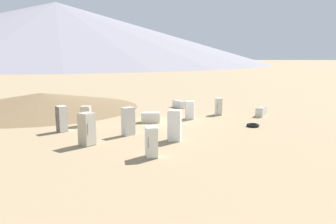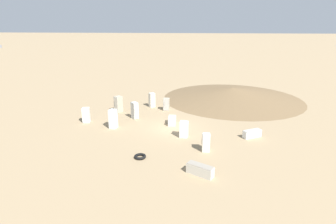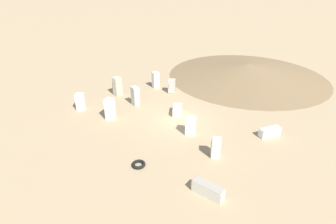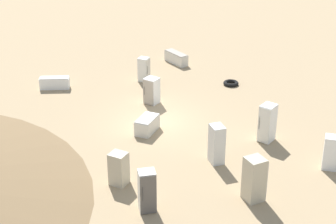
{
  "view_description": "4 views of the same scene",
  "coord_description": "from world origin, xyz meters",
  "px_view_note": "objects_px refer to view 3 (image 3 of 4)",
  "views": [
    {
      "loc": [
        1.88,
        -25.51,
        5.14
      ],
      "look_at": [
        0.29,
        -1.15,
        1.0
      ],
      "focal_mm": 35.0,
      "sensor_mm": 36.0,
      "label": 1
    },
    {
      "loc": [
        24.06,
        4.16,
        9.56
      ],
      "look_at": [
        0.26,
        -0.38,
        1.76
      ],
      "focal_mm": 28.0,
      "sensor_mm": 36.0,
      "label": 2
    },
    {
      "loc": [
        19.65,
        3.58,
        11.29
      ],
      "look_at": [
        0.68,
        -0.69,
        1.08
      ],
      "focal_mm": 28.0,
      "sensor_mm": 36.0,
      "label": 3
    },
    {
      "loc": [
        -22.56,
        -13.86,
        13.23
      ],
      "look_at": [
        -0.87,
        -1.28,
        1.24
      ],
      "focal_mm": 60.0,
      "sensor_mm": 36.0,
      "label": 4
    }
  ],
  "objects_px": {
    "discarded_fridge_0": "(191,126)",
    "discarded_fridge_3": "(110,109)",
    "discarded_fridge_4": "(270,132)",
    "discarded_fridge_8": "(117,86)",
    "discarded_fridge_9": "(80,102)",
    "scrap_tire": "(139,164)",
    "discarded_fridge_5": "(208,190)",
    "discarded_fridge_10": "(177,110)",
    "discarded_fridge_7": "(172,86)",
    "discarded_fridge_2": "(135,96)",
    "discarded_fridge_1": "(216,148)",
    "discarded_fridge_6": "(155,80)"
  },
  "relations": [
    {
      "from": "discarded_fridge_0",
      "to": "discarded_fridge_3",
      "type": "bearing_deg",
      "value": 176.42
    },
    {
      "from": "discarded_fridge_7",
      "to": "discarded_fridge_2",
      "type": "bearing_deg",
      "value": 50.88
    },
    {
      "from": "discarded_fridge_5",
      "to": "discarded_fridge_8",
      "type": "xyz_separation_m",
      "value": [
        -12.29,
        -10.55,
        0.59
      ]
    },
    {
      "from": "discarded_fridge_1",
      "to": "discarded_fridge_10",
      "type": "xyz_separation_m",
      "value": [
        -5.67,
        -3.77,
        -0.36
      ]
    },
    {
      "from": "discarded_fridge_0",
      "to": "scrap_tire",
      "type": "distance_m",
      "value": 5.48
    },
    {
      "from": "discarded_fridge_1",
      "to": "discarded_fridge_7",
      "type": "height_order",
      "value": "discarded_fridge_1"
    },
    {
      "from": "discarded_fridge_1",
      "to": "discarded_fridge_5",
      "type": "xyz_separation_m",
      "value": [
        3.72,
        -0.19,
        -0.38
      ]
    },
    {
      "from": "discarded_fridge_4",
      "to": "discarded_fridge_0",
      "type": "bearing_deg",
      "value": -112.78
    },
    {
      "from": "discarded_fridge_9",
      "to": "discarded_fridge_2",
      "type": "bearing_deg",
      "value": -80.43
    },
    {
      "from": "discarded_fridge_8",
      "to": "discarded_fridge_10",
      "type": "distance_m",
      "value": 7.57
    },
    {
      "from": "discarded_fridge_4",
      "to": "discarded_fridge_10",
      "type": "relative_size",
      "value": 1.15
    },
    {
      "from": "discarded_fridge_0",
      "to": "discarded_fridge_3",
      "type": "height_order",
      "value": "discarded_fridge_3"
    },
    {
      "from": "discarded_fridge_5",
      "to": "discarded_fridge_7",
      "type": "xyz_separation_m",
      "value": [
        -14.08,
        -5.11,
        0.37
      ]
    },
    {
      "from": "discarded_fridge_2",
      "to": "discarded_fridge_7",
      "type": "xyz_separation_m",
      "value": [
        -3.74,
        2.81,
        -0.19
      ]
    },
    {
      "from": "discarded_fridge_3",
      "to": "discarded_fridge_5",
      "type": "xyz_separation_m",
      "value": [
        7.22,
        9.15,
        -0.58
      ]
    },
    {
      "from": "discarded_fridge_8",
      "to": "discarded_fridge_9",
      "type": "height_order",
      "value": "discarded_fridge_8"
    },
    {
      "from": "discarded_fridge_2",
      "to": "discarded_fridge_4",
      "type": "bearing_deg",
      "value": 117.92
    },
    {
      "from": "discarded_fridge_3",
      "to": "discarded_fridge_7",
      "type": "height_order",
      "value": "discarded_fridge_3"
    },
    {
      "from": "discarded_fridge_5",
      "to": "discarded_fridge_8",
      "type": "distance_m",
      "value": 16.21
    },
    {
      "from": "scrap_tire",
      "to": "discarded_fridge_1",
      "type": "bearing_deg",
      "value": 113.38
    },
    {
      "from": "discarded_fridge_2",
      "to": "discarded_fridge_9",
      "type": "height_order",
      "value": "discarded_fridge_2"
    },
    {
      "from": "discarded_fridge_9",
      "to": "discarded_fridge_5",
      "type": "bearing_deg",
      "value": -137.56
    },
    {
      "from": "discarded_fridge_3",
      "to": "discarded_fridge_10",
      "type": "relative_size",
      "value": 1.25
    },
    {
      "from": "scrap_tire",
      "to": "discarded_fridge_10",
      "type": "bearing_deg",
      "value": 171.69
    },
    {
      "from": "discarded_fridge_8",
      "to": "scrap_tire",
      "type": "height_order",
      "value": "discarded_fridge_8"
    },
    {
      "from": "discarded_fridge_1",
      "to": "discarded_fridge_5",
      "type": "relative_size",
      "value": 0.77
    },
    {
      "from": "discarded_fridge_5",
      "to": "discarded_fridge_9",
      "type": "relative_size",
      "value": 1.22
    },
    {
      "from": "discarded_fridge_2",
      "to": "discarded_fridge_8",
      "type": "relative_size",
      "value": 0.97
    },
    {
      "from": "discarded_fridge_1",
      "to": "discarded_fridge_5",
      "type": "distance_m",
      "value": 3.74
    },
    {
      "from": "discarded_fridge_0",
      "to": "discarded_fridge_8",
      "type": "xyz_separation_m",
      "value": [
        -6.02,
        -8.61,
        0.21
      ]
    },
    {
      "from": "discarded_fridge_8",
      "to": "discarded_fridge_9",
      "type": "relative_size",
      "value": 1.21
    },
    {
      "from": "discarded_fridge_3",
      "to": "discarded_fridge_7",
      "type": "bearing_deg",
      "value": 66.81
    },
    {
      "from": "discarded_fridge_5",
      "to": "discarded_fridge_7",
      "type": "height_order",
      "value": "discarded_fridge_7"
    },
    {
      "from": "discarded_fridge_2",
      "to": "scrap_tire",
      "type": "height_order",
      "value": "discarded_fridge_2"
    },
    {
      "from": "discarded_fridge_0",
      "to": "discarded_fridge_3",
      "type": "distance_m",
      "value": 7.28
    },
    {
      "from": "discarded_fridge_1",
      "to": "discarded_fridge_10",
      "type": "bearing_deg",
      "value": 26.68
    },
    {
      "from": "discarded_fridge_1",
      "to": "discarded_fridge_8",
      "type": "bearing_deg",
      "value": 44.43
    },
    {
      "from": "discarded_fridge_0",
      "to": "discarded_fridge_9",
      "type": "distance_m",
      "value": 10.86
    },
    {
      "from": "discarded_fridge_9",
      "to": "discarded_fridge_1",
      "type": "bearing_deg",
      "value": -123.87
    },
    {
      "from": "discarded_fridge_10",
      "to": "discarded_fridge_7",
      "type": "bearing_deg",
      "value": -79.29
    },
    {
      "from": "discarded_fridge_9",
      "to": "discarded_fridge_4",
      "type": "bearing_deg",
      "value": -107.31
    },
    {
      "from": "discarded_fridge_5",
      "to": "scrap_tire",
      "type": "bearing_deg",
      "value": 95.16
    },
    {
      "from": "discarded_fridge_5",
      "to": "discarded_fridge_10",
      "type": "relative_size",
      "value": 1.27
    },
    {
      "from": "discarded_fridge_7",
      "to": "discarded_fridge_8",
      "type": "bearing_deg",
      "value": 15.94
    },
    {
      "from": "discarded_fridge_1",
      "to": "discarded_fridge_4",
      "type": "distance_m",
      "value": 5.45
    },
    {
      "from": "discarded_fridge_1",
      "to": "discarded_fridge_6",
      "type": "xyz_separation_m",
      "value": [
        -11.41,
        -7.38,
        0.14
      ]
    },
    {
      "from": "discarded_fridge_0",
      "to": "discarded_fridge_4",
      "type": "distance_m",
      "value": 6.25
    },
    {
      "from": "discarded_fridge_6",
      "to": "scrap_tire",
      "type": "height_order",
      "value": "discarded_fridge_6"
    },
    {
      "from": "discarded_fridge_4",
      "to": "discarded_fridge_8",
      "type": "height_order",
      "value": "discarded_fridge_8"
    },
    {
      "from": "discarded_fridge_0",
      "to": "scrap_tire",
      "type": "xyz_separation_m",
      "value": [
        4.67,
        -2.78,
        -0.64
      ]
    }
  ]
}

